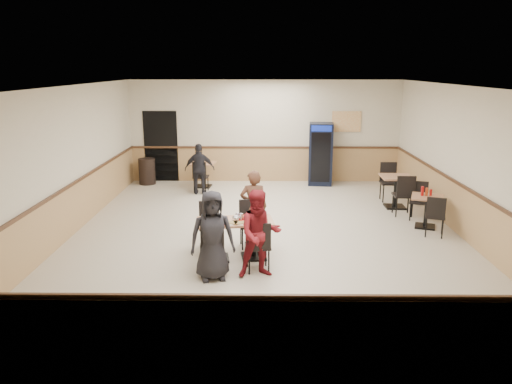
{
  "coord_description": "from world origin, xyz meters",
  "views": [
    {
      "loc": [
        -0.1,
        -9.75,
        3.37
      ],
      "look_at": [
        -0.2,
        -0.5,
        1.04
      ],
      "focal_mm": 35.0,
      "sensor_mm": 36.0,
      "label": 1
    }
  ],
  "objects_px": {
    "diner_woman_right": "(260,234)",
    "back_table": "(203,171)",
    "side_table_far": "(396,187)",
    "trash_bin": "(147,171)",
    "pepsi_cooler": "(321,154)",
    "diner_woman_left": "(212,235)",
    "diner_man_opposite": "(254,207)",
    "main_table": "(235,233)",
    "lone_diner": "(200,169)",
    "side_table_near": "(427,207)"
  },
  "relations": [
    {
      "from": "diner_woman_right",
      "to": "back_table",
      "type": "bearing_deg",
      "value": 93.48
    },
    {
      "from": "side_table_far",
      "to": "trash_bin",
      "type": "distance_m",
      "value": 7.09
    },
    {
      "from": "side_table_far",
      "to": "pepsi_cooler",
      "type": "xyz_separation_m",
      "value": [
        -1.56,
        2.51,
        0.37
      ]
    },
    {
      "from": "diner_woman_left",
      "to": "diner_man_opposite",
      "type": "distance_m",
      "value": 1.85
    },
    {
      "from": "main_table",
      "to": "back_table",
      "type": "bearing_deg",
      "value": 94.48
    },
    {
      "from": "main_table",
      "to": "pepsi_cooler",
      "type": "bearing_deg",
      "value": 61.88
    },
    {
      "from": "lone_diner",
      "to": "pepsi_cooler",
      "type": "distance_m",
      "value": 3.6
    },
    {
      "from": "back_table",
      "to": "trash_bin",
      "type": "bearing_deg",
      "value": 168.34
    },
    {
      "from": "diner_woman_right",
      "to": "side_table_far",
      "type": "xyz_separation_m",
      "value": [
        3.31,
        4.16,
        -0.21
      ]
    },
    {
      "from": "diner_woman_left",
      "to": "pepsi_cooler",
      "type": "relative_size",
      "value": 0.82
    },
    {
      "from": "back_table",
      "to": "trash_bin",
      "type": "relative_size",
      "value": 0.95
    },
    {
      "from": "main_table",
      "to": "pepsi_cooler",
      "type": "height_order",
      "value": "pepsi_cooler"
    },
    {
      "from": "diner_woman_left",
      "to": "trash_bin",
      "type": "height_order",
      "value": "diner_woman_left"
    },
    {
      "from": "lone_diner",
      "to": "pepsi_cooler",
      "type": "bearing_deg",
      "value": -163.9
    },
    {
      "from": "diner_woman_left",
      "to": "diner_woman_right",
      "type": "height_order",
      "value": "diner_woman_left"
    },
    {
      "from": "main_table",
      "to": "trash_bin",
      "type": "relative_size",
      "value": 1.88
    },
    {
      "from": "diner_woman_left",
      "to": "diner_man_opposite",
      "type": "height_order",
      "value": "diner_woman_left"
    },
    {
      "from": "diner_woman_left",
      "to": "side_table_near",
      "type": "xyz_separation_m",
      "value": [
        4.32,
        2.72,
        -0.28
      ]
    },
    {
      "from": "diner_man_opposite",
      "to": "back_table",
      "type": "xyz_separation_m",
      "value": [
        -1.51,
        4.64,
        -0.26
      ]
    },
    {
      "from": "main_table",
      "to": "side_table_near",
      "type": "height_order",
      "value": "main_table"
    },
    {
      "from": "diner_woman_right",
      "to": "diner_man_opposite",
      "type": "relative_size",
      "value": 1.01
    },
    {
      "from": "pepsi_cooler",
      "to": "trash_bin",
      "type": "height_order",
      "value": "pepsi_cooler"
    },
    {
      "from": "side_table_far",
      "to": "trash_bin",
      "type": "relative_size",
      "value": 1.04
    },
    {
      "from": "back_table",
      "to": "pepsi_cooler",
      "type": "bearing_deg",
      "value": 6.62
    },
    {
      "from": "diner_woman_left",
      "to": "trash_bin",
      "type": "xyz_separation_m",
      "value": [
        -2.57,
        6.73,
        -0.36
      ]
    },
    {
      "from": "main_table",
      "to": "diner_woman_left",
      "type": "distance_m",
      "value": 0.96
    },
    {
      "from": "diner_woman_left",
      "to": "diner_woman_right",
      "type": "bearing_deg",
      "value": -4.75
    },
    {
      "from": "diner_man_opposite",
      "to": "diner_woman_left",
      "type": "bearing_deg",
      "value": 68.95
    },
    {
      "from": "side_table_near",
      "to": "side_table_far",
      "type": "relative_size",
      "value": 1.04
    },
    {
      "from": "diner_woman_left",
      "to": "diner_woman_right",
      "type": "relative_size",
      "value": 1.01
    },
    {
      "from": "pepsi_cooler",
      "to": "diner_man_opposite",
      "type": "bearing_deg",
      "value": -104.57
    },
    {
      "from": "side_table_far",
      "to": "pepsi_cooler",
      "type": "relative_size",
      "value": 0.44
    },
    {
      "from": "diner_man_opposite",
      "to": "diner_woman_right",
      "type": "bearing_deg",
      "value": 93.48
    },
    {
      "from": "pepsi_cooler",
      "to": "trash_bin",
      "type": "xyz_separation_m",
      "value": [
        -5.08,
        -0.04,
        -0.52
      ]
    },
    {
      "from": "side_table_near",
      "to": "pepsi_cooler",
      "type": "xyz_separation_m",
      "value": [
        -1.82,
        4.05,
        0.44
      ]
    },
    {
      "from": "diner_man_opposite",
      "to": "back_table",
      "type": "bearing_deg",
      "value": -72.85
    },
    {
      "from": "diner_woman_left",
      "to": "diner_man_opposite",
      "type": "xyz_separation_m",
      "value": [
        0.64,
        1.73,
        -0.01
      ]
    },
    {
      "from": "trash_bin",
      "to": "back_table",
      "type": "bearing_deg",
      "value": -11.66
    },
    {
      "from": "diner_man_opposite",
      "to": "lone_diner",
      "type": "height_order",
      "value": "diner_man_opposite"
    },
    {
      "from": "trash_bin",
      "to": "pepsi_cooler",
      "type": "bearing_deg",
      "value": 0.48
    },
    {
      "from": "diner_man_opposite",
      "to": "side_table_near",
      "type": "bearing_deg",
      "value": -166.01
    },
    {
      "from": "main_table",
      "to": "lone_diner",
      "type": "height_order",
      "value": "lone_diner"
    },
    {
      "from": "diner_man_opposite",
      "to": "side_table_far",
      "type": "bearing_deg",
      "value": -144.58
    },
    {
      "from": "diner_woman_left",
      "to": "lone_diner",
      "type": "distance_m",
      "value": 5.65
    },
    {
      "from": "diner_woman_right",
      "to": "pepsi_cooler",
      "type": "distance_m",
      "value": 6.89
    },
    {
      "from": "side_table_far",
      "to": "pepsi_cooler",
      "type": "distance_m",
      "value": 2.98
    },
    {
      "from": "diner_woman_right",
      "to": "lone_diner",
      "type": "xyz_separation_m",
      "value": [
        -1.64,
        5.47,
        -0.05
      ]
    },
    {
      "from": "diner_man_opposite",
      "to": "back_table",
      "type": "height_order",
      "value": "diner_man_opposite"
    },
    {
      "from": "main_table",
      "to": "trash_bin",
      "type": "bearing_deg",
      "value": 108.51
    },
    {
      "from": "trash_bin",
      "to": "main_table",
      "type": "bearing_deg",
      "value": -63.73
    }
  ]
}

